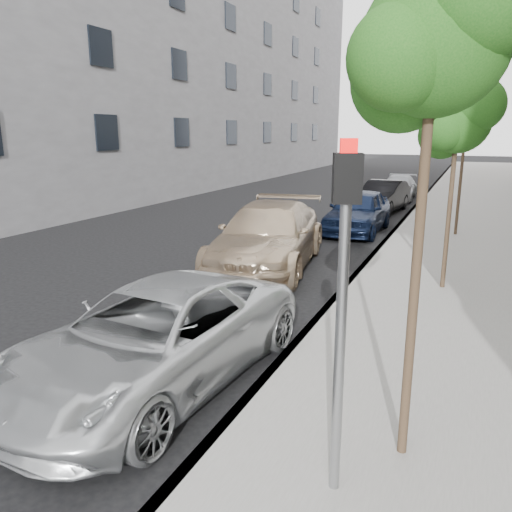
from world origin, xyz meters
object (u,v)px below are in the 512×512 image
Objects in this scene: tree_near at (438,43)px; signal_pole at (343,285)px; tree_mid at (459,120)px; suv at (268,236)px; minivan at (156,337)px; sedan_black at (383,196)px; tree_far at (468,108)px; sedan_blue at (358,211)px; sedan_rear at (399,187)px.

tree_near is 1.50× the size of signal_pole.
suv is (-4.46, 0.43, -2.92)m from tree_mid.
sedan_black is (0.18, 17.37, -0.01)m from minivan.
tree_mid is (0.00, 6.50, -0.55)m from tree_near.
signal_pole reaches higher than sedan_black.
tree_mid reaches higher than sedan_black.
tree_near is 13.00m from tree_far.
sedan_black is at bearing 100.58° from tree_near.
tree_near is 2.32m from signal_pole.
minivan is 1.13× the size of sedan_blue.
sedan_rear is at bearing 108.93° from tree_far.
signal_pole is 8.81m from suv.
sedan_blue is 10.00m from sedan_rear.
signal_pole is at bearing -72.04° from suv.
signal_pole is 23.76m from sedan_rear.
tree_far is 1.14× the size of sedan_black.
tree_far is 0.84× the size of suv.
minivan is at bearing -105.62° from tree_far.
signal_pole is 0.78× the size of sedan_rear.
tree_near is 0.98× the size of minivan.
tree_mid is 1.05× the size of sedan_black.
tree_mid is 5.34m from suv.
sedan_rear is at bearing 96.83° from sedan_black.
tree_mid reaches higher than sedan_blue.
minivan is (-2.95, 1.29, -1.51)m from signal_pole.
tree_mid is at bearing -14.20° from suv.
signal_pole is (-0.56, -13.85, -2.04)m from tree_far.
sedan_rear is at bearing 76.12° from signal_pole.
tree_near is 13.60m from sedan_blue.
tree_near is 1.02× the size of tree_far.
signal_pole is at bearing -94.36° from tree_mid.
minivan reaches higher than sedan_rear.
sedan_blue is at bearing 70.29° from suv.
suv is at bearing 103.08° from minivan.
tree_near is 1.16× the size of sedan_rear.
tree_near is 23.24m from sedan_rear.
sedan_rear is (0.00, 4.88, -0.08)m from sedan_black.
tree_mid is 7.64m from minivan.
tree_near reaches higher than minivan.
minivan is 1.20× the size of sedan_black.
tree_mid is 7.65m from sedan_blue.
tree_mid reaches higher than signal_pole.
sedan_black is (-3.33, 11.32, -3.06)m from tree_mid.
signal_pole is 0.74× the size of sedan_blue.
sedan_black is 4.88m from sedan_rear.
minivan is at bearing 172.80° from tree_near.
tree_far is at bearing 90.00° from tree_near.
sedan_rear is (0.18, 22.26, -0.09)m from minivan.
tree_far reaches higher than signal_pole.
suv is at bearing -89.09° from sedan_black.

